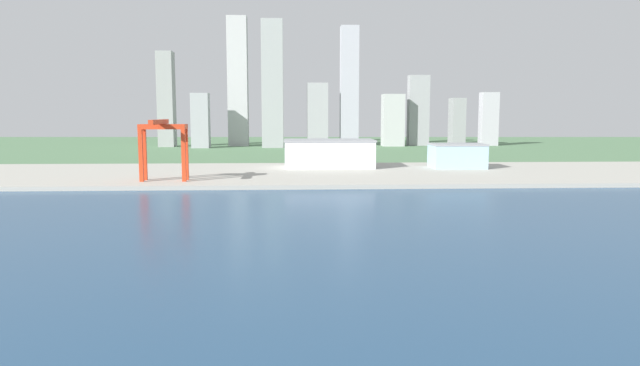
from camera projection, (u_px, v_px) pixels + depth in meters
The scene contains 7 objects.
ground_plane at pixel (321, 237), 191.17m from camera, with size 2400.00×2400.00×0.00m, color #4F744F.
water_bay at pixel (334, 293), 131.66m from camera, with size 840.00×360.00×0.15m, color navy.
industrial_pier at pixel (307, 174), 379.43m from camera, with size 840.00×140.00×2.50m, color #A6A398.
port_crane_red at pixel (163, 136), 325.78m from camera, with size 26.15×38.15×34.90m.
warehouse_main at pixel (329, 153), 411.06m from camera, with size 63.58×35.72×19.81m.
warehouse_annex at pixel (457, 156), 406.89m from camera, with size 36.90×26.98×17.18m.
distant_skyline at pixel (312, 100), 711.59m from camera, with size 422.66×63.89×158.89m.
Camera 1 is at (-9.24, 112.61, 40.86)m, focal length 32.48 mm.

